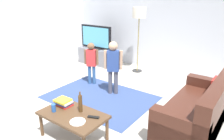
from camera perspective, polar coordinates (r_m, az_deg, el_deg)
The scene contains 16 objects.
ground at distance 4.28m, azimuth -4.83°, elevation -10.42°, with size 7.80×7.80×0.00m, color #B2ADA3.
wall_back at distance 6.33m, azimuth 13.22°, elevation 11.86°, with size 6.00×0.12×2.70m, color silver.
wall_left at distance 6.18m, azimuth -27.13°, elevation 10.11°, with size 0.12×6.00×2.70m, color silver.
area_rug at distance 4.76m, azimuth -3.19°, elevation -7.06°, with size 2.20×1.60×0.01m, color #33477A.
tv_stand at distance 6.91m, azimuth -3.96°, elevation 3.54°, with size 1.20×0.44×0.50m.
tv at distance 6.76m, azimuth -4.19°, elevation 8.44°, with size 1.10×0.28×0.71m.
couch at distance 3.90m, azimuth 21.97°, elevation -10.12°, with size 0.80×1.80×0.86m.
floor_lamp at distance 6.02m, azimuth 7.08°, elevation 13.71°, with size 0.36×0.36×1.78m.
child_near_tv at distance 5.26m, azimuth -5.39°, elevation 2.69°, with size 0.31×0.21×1.03m.
child_center at distance 4.68m, azimuth 0.29°, elevation 1.80°, with size 0.35×0.25×1.18m.
coffee_table at distance 3.41m, azimuth -10.11°, elevation -11.84°, with size 1.00×0.60×0.42m.
book_stack at distance 3.61m, azimuth -12.40°, elevation -8.20°, with size 0.26×0.23×0.11m.
bottle at distance 3.35m, azimuth -8.22°, elevation -8.55°, with size 0.06×0.06×0.33m.
tv_remote at distance 3.24m, azimuth -4.85°, elevation -12.09°, with size 0.17×0.05×0.02m, color black.
soda_can at distance 3.47m, azimuth -14.92°, elevation -9.51°, with size 0.07×0.07×0.12m, color #2659B2.
plate at distance 3.17m, azimuth -8.92°, elevation -13.14°, with size 0.22×0.22×0.02m.
Camera 1 is at (2.47, -2.78, 2.11)m, focal length 35.21 mm.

